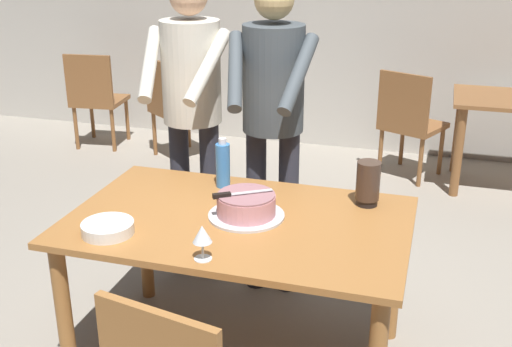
{
  "coord_description": "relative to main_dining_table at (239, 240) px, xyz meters",
  "views": [
    {
      "loc": [
        0.8,
        -2.4,
        1.94
      ],
      "look_at": [
        0.03,
        0.18,
        0.9
      ],
      "focal_mm": 44.36,
      "sensor_mm": 36.0,
      "label": 1
    }
  ],
  "objects": [
    {
      "name": "plate_stack",
      "position": [
        -0.48,
        -0.3,
        0.13
      ],
      "size": [
        0.22,
        0.22,
        0.05
      ],
      "color": "white",
      "rests_on": "main_dining_table"
    },
    {
      "name": "wine_glass_near",
      "position": [
        -0.02,
        -0.39,
        0.21
      ],
      "size": [
        0.08,
        0.08,
        0.14
      ],
      "color": "silver",
      "rests_on": "main_dining_table"
    },
    {
      "name": "back_wall",
      "position": [
        0.0,
        3.37,
        0.71
      ],
      "size": [
        10.0,
        0.12,
        2.7
      ],
      "primitive_type": "cube",
      "color": "#BCB7AD",
      "rests_on": "ground_plane"
    },
    {
      "name": "background_chair_1",
      "position": [
        -2.26,
        2.66,
        -0.15
      ],
      "size": [
        0.49,
        0.49,
        0.9
      ],
      "color": "brown",
      "rests_on": "ground_plane"
    },
    {
      "name": "hurricane_lamp",
      "position": [
        0.52,
        0.31,
        0.22
      ],
      "size": [
        0.11,
        0.11,
        0.21
      ],
      "color": "black",
      "rests_on": "main_dining_table"
    },
    {
      "name": "main_dining_table",
      "position": [
        0.0,
        0.0,
        0.0
      ],
      "size": [
        1.5,
        0.94,
        0.75
      ],
      "color": "#9E6633",
      "rests_on": "ground_plane"
    },
    {
      "name": "person_cutting_cake",
      "position": [
        -0.03,
        0.68,
        0.43
      ],
      "size": [
        0.47,
        0.56,
        1.72
      ],
      "color": "#2D2D38",
      "rests_on": "ground_plane"
    },
    {
      "name": "background_chair_2",
      "position": [
        0.58,
        2.68,
        -0.15
      ],
      "size": [
        0.58,
        0.58,
        0.9
      ],
      "color": "brown",
      "rests_on": "ground_plane"
    },
    {
      "name": "cake_knife",
      "position": [
        -0.03,
        -0.01,
        0.22
      ],
      "size": [
        0.24,
        0.17,
        0.02
      ],
      "color": "silver",
      "rests_on": "cake_on_platter"
    },
    {
      "name": "water_bottle",
      "position": [
        -0.19,
        0.33,
        0.22
      ],
      "size": [
        0.07,
        0.07,
        0.25
      ],
      "color": "#387AC6",
      "rests_on": "main_dining_table"
    },
    {
      "name": "background_chair_0",
      "position": [
        -1.45,
        2.58,
        -0.15
      ],
      "size": [
        0.61,
        0.61,
        0.9
      ],
      "color": "brown",
      "rests_on": "ground_plane"
    },
    {
      "name": "person_standing_beside",
      "position": [
        -0.5,
        0.71,
        0.43
      ],
      "size": [
        0.47,
        0.56,
        1.72
      ],
      "color": "#2D2D38",
      "rests_on": "ground_plane"
    },
    {
      "name": "cake_on_platter",
      "position": [
        0.03,
        0.03,
        0.16
      ],
      "size": [
        0.34,
        0.34,
        0.11
      ],
      "color": "silver",
      "rests_on": "main_dining_table"
    }
  ]
}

